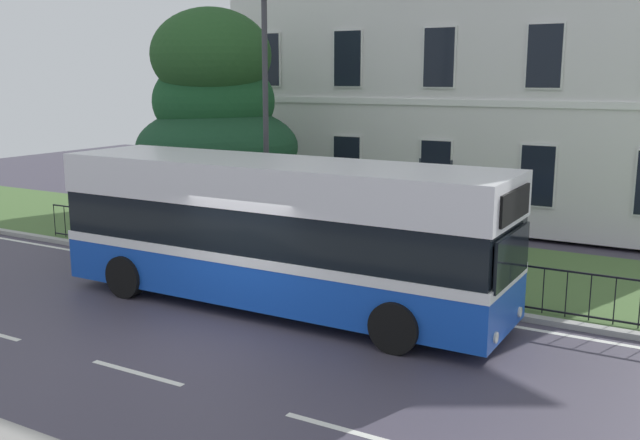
{
  "coord_description": "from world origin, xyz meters",
  "views": [
    {
      "loc": [
        8.32,
        -10.05,
        4.9
      ],
      "look_at": [
        -0.45,
        5.14,
        1.37
      ],
      "focal_mm": 40.28,
      "sensor_mm": 36.0,
      "label": 1
    }
  ],
  "objects_px": {
    "single_decker_bus": "(277,231)",
    "street_lamp_post": "(266,108)",
    "evergreen_tree": "(215,134)",
    "georgian_townhouse": "(487,20)",
    "litter_bin": "(146,223)"
  },
  "relations": [
    {
      "from": "evergreen_tree",
      "to": "street_lamp_post",
      "type": "height_order",
      "value": "street_lamp_post"
    },
    {
      "from": "evergreen_tree",
      "to": "street_lamp_post",
      "type": "xyz_separation_m",
      "value": [
        3.84,
        -2.81,
        0.97
      ]
    },
    {
      "from": "evergreen_tree",
      "to": "street_lamp_post",
      "type": "distance_m",
      "value": 4.86
    },
    {
      "from": "evergreen_tree",
      "to": "single_decker_bus",
      "type": "xyz_separation_m",
      "value": [
        5.78,
        -5.29,
        -1.47
      ]
    },
    {
      "from": "evergreen_tree",
      "to": "single_decker_bus",
      "type": "height_order",
      "value": "evergreen_tree"
    },
    {
      "from": "single_decker_bus",
      "to": "street_lamp_post",
      "type": "xyz_separation_m",
      "value": [
        -1.94,
        2.49,
        2.44
      ]
    },
    {
      "from": "street_lamp_post",
      "to": "litter_bin",
      "type": "bearing_deg",
      "value": 174.77
    },
    {
      "from": "evergreen_tree",
      "to": "single_decker_bus",
      "type": "distance_m",
      "value": 7.98
    },
    {
      "from": "evergreen_tree",
      "to": "single_decker_bus",
      "type": "relative_size",
      "value": 0.67
    },
    {
      "from": "georgian_townhouse",
      "to": "litter_bin",
      "type": "distance_m",
      "value": 14.01
    },
    {
      "from": "single_decker_bus",
      "to": "evergreen_tree",
      "type": "bearing_deg",
      "value": 137.57
    },
    {
      "from": "evergreen_tree",
      "to": "street_lamp_post",
      "type": "bearing_deg",
      "value": -36.18
    },
    {
      "from": "georgian_townhouse",
      "to": "single_decker_bus",
      "type": "relative_size",
      "value": 1.61
    },
    {
      "from": "georgian_townhouse",
      "to": "evergreen_tree",
      "type": "xyz_separation_m",
      "value": [
        -5.92,
        -8.25,
        -3.72
      ]
    },
    {
      "from": "street_lamp_post",
      "to": "single_decker_bus",
      "type": "bearing_deg",
      "value": -52.01
    }
  ]
}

